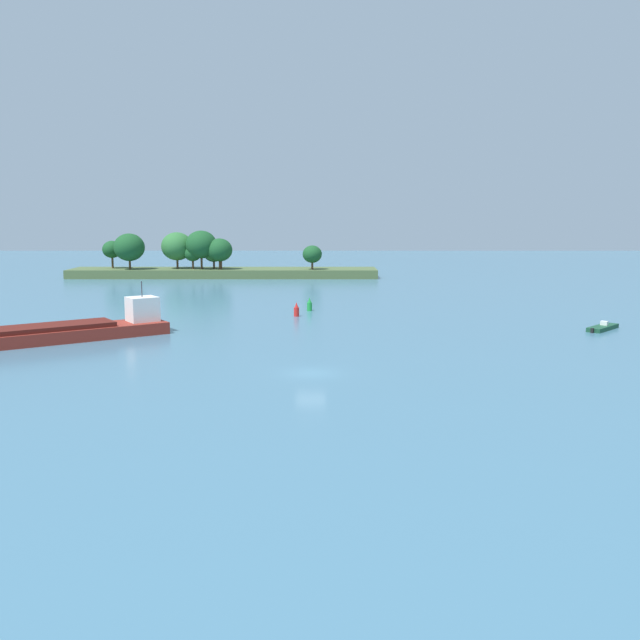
{
  "coord_description": "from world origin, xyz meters",
  "views": [
    {
      "loc": [
        0.81,
        -59.64,
        13.64
      ],
      "look_at": [
        1.05,
        22.65,
        1.2
      ],
      "focal_mm": 39.86,
      "sensor_mm": 36.0,
      "label": 1
    }
  ],
  "objects_px": {
    "cargo_barge": "(32,334)",
    "channel_buoy_green": "(307,305)",
    "fishing_skiff": "(600,327)",
    "channel_buoy_red": "(294,310)"
  },
  "relations": [
    {
      "from": "cargo_barge",
      "to": "channel_buoy_green",
      "type": "xyz_separation_m",
      "value": [
        28.72,
        25.05,
        -0.2
      ]
    },
    {
      "from": "cargo_barge",
      "to": "channel_buoy_green",
      "type": "bearing_deg",
      "value": 41.09
    },
    {
      "from": "fishing_skiff",
      "to": "channel_buoy_green",
      "type": "distance_m",
      "value": 38.45
    },
    {
      "from": "fishing_skiff",
      "to": "channel_buoy_green",
      "type": "bearing_deg",
      "value": 154.83
    },
    {
      "from": "channel_buoy_green",
      "to": "cargo_barge",
      "type": "bearing_deg",
      "value": -138.91
    },
    {
      "from": "fishing_skiff",
      "to": "cargo_barge",
      "type": "xyz_separation_m",
      "value": [
        -63.52,
        -8.7,
        0.74
      ]
    },
    {
      "from": "cargo_barge",
      "to": "channel_buoy_green",
      "type": "distance_m",
      "value": 38.11
    },
    {
      "from": "cargo_barge",
      "to": "fishing_skiff",
      "type": "bearing_deg",
      "value": 7.8
    },
    {
      "from": "fishing_skiff",
      "to": "cargo_barge",
      "type": "relative_size",
      "value": 0.2
    },
    {
      "from": "cargo_barge",
      "to": "channel_buoy_red",
      "type": "distance_m",
      "value": 33.48
    }
  ]
}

